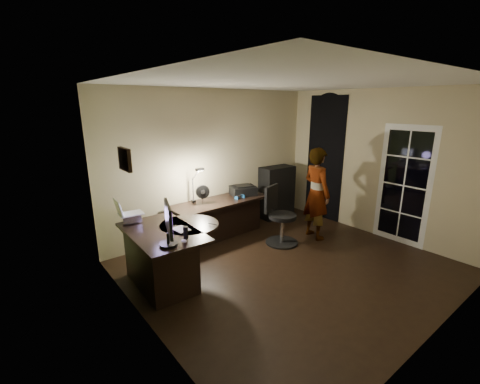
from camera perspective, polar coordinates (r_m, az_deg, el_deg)
floor at (r=5.14m, az=8.87°, el=-13.08°), size 4.50×4.00×0.01m
ceiling at (r=4.53m, az=10.35°, el=18.67°), size 4.50×4.00×0.01m
wall_back at (r=6.14m, az=-4.48°, el=5.24°), size 4.50×0.01×2.70m
wall_front at (r=3.69m, az=33.35°, el=-4.23°), size 4.50×0.01×2.70m
wall_left at (r=3.38m, az=-17.08°, el=-3.87°), size 0.01×4.00×2.70m
wall_right at (r=6.48m, az=23.12°, el=4.58°), size 0.01×4.00×2.70m
green_wall_overlay at (r=3.39m, az=-16.85°, el=-3.83°), size 0.00×4.00×2.70m
arched_doorway at (r=7.08m, az=14.86°, el=5.72°), size 0.01×0.90×2.60m
french_door at (r=6.28m, az=27.12°, el=1.01°), size 0.02×0.92×2.10m
framed_picture at (r=3.69m, az=-19.81°, el=5.48°), size 0.04×0.30×0.25m
desk_left at (r=4.62m, az=-13.39°, el=-11.24°), size 0.88×1.38×0.78m
desk_right at (r=6.01m, az=-3.55°, el=-4.79°), size 1.92×0.72×0.71m
cabinet at (r=7.05m, az=6.53°, el=-0.02°), size 0.77×0.41×1.13m
laptop_stand at (r=4.87m, az=-18.77°, el=-4.36°), size 0.29×0.25×0.11m
laptop at (r=4.82m, az=-18.95°, el=-2.40°), size 0.37×0.35×0.24m
monitor at (r=3.92m, az=-12.75°, el=-6.63°), size 0.30×0.56×0.37m
mouse at (r=4.01m, az=-9.93°, el=-8.59°), size 0.09×0.11×0.03m
phone at (r=4.49m, az=-11.21°, el=-6.14°), size 0.08×0.14×0.01m
pen at (r=4.53m, az=-4.94°, el=-5.70°), size 0.07×0.13×0.01m
speaker at (r=4.08m, az=-9.63°, el=-7.15°), size 0.07×0.07×0.16m
notepad at (r=4.41m, az=-10.42°, el=-6.52°), size 0.19×0.25×0.01m
desk_fan at (r=5.65m, az=-6.70°, el=-0.57°), size 0.27×0.20×0.37m
headphones at (r=6.01m, az=-0.03°, el=-0.89°), size 0.21×0.12×0.09m
printer at (r=6.23m, az=0.57°, el=0.27°), size 0.56×0.50×0.21m
desk_lamp at (r=5.74m, az=-8.39°, el=1.48°), size 0.24×0.36×0.73m
office_chair at (r=5.72m, az=7.58°, el=-4.23°), size 0.73×0.73×1.04m
person at (r=6.02m, az=13.43°, el=-0.28°), size 0.51×0.67×1.69m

